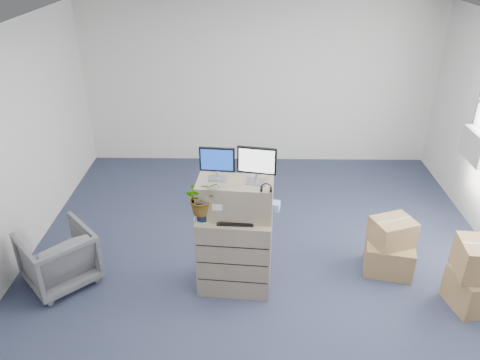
# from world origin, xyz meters

# --- Properties ---
(ground) EXTENTS (7.00, 7.00, 0.00)m
(ground) POSITION_xyz_m (0.00, 0.00, 0.00)
(ground) COLOR #2A324C
(ground) RESTS_ON ground
(wall_back) EXTENTS (6.00, 0.02, 2.80)m
(wall_back) POSITION_xyz_m (0.00, 3.51, 1.40)
(wall_back) COLOR silver
(wall_back) RESTS_ON ground
(ac_unit) EXTENTS (0.24, 0.60, 0.40)m
(ac_unit) POSITION_xyz_m (2.87, 1.40, 1.20)
(ac_unit) COLOR silver
(ac_unit) RESTS_ON wall_right
(filing_cabinet_lower) EXTENTS (0.86, 0.57, 0.96)m
(filing_cabinet_lower) POSITION_xyz_m (-0.33, 0.02, 0.48)
(filing_cabinet_lower) COLOR gray
(filing_cabinet_lower) RESTS_ON ground
(filing_cabinet_upper) EXTENTS (0.85, 0.48, 0.41)m
(filing_cabinet_upper) POSITION_xyz_m (-0.33, 0.07, 1.16)
(filing_cabinet_upper) COLOR gray
(filing_cabinet_upper) RESTS_ON filing_cabinet_lower
(monitor_left) EXTENTS (0.38, 0.16, 0.37)m
(monitor_left) POSITION_xyz_m (-0.52, 0.12, 1.57)
(monitor_left) COLOR #99999E
(monitor_left) RESTS_ON filing_cabinet_upper
(monitor_right) EXTENTS (0.41, 0.20, 0.41)m
(monitor_right) POSITION_xyz_m (-0.10, 0.05, 1.59)
(monitor_right) COLOR #99999E
(monitor_right) RESTS_ON filing_cabinet_upper
(headphones) EXTENTS (0.12, 0.02, 0.12)m
(headphones) POSITION_xyz_m (-0.00, -0.13, 1.40)
(headphones) COLOR black
(headphones) RESTS_ON filing_cabinet_upper
(keyboard) EXTENTS (0.40, 0.18, 0.02)m
(keyboard) POSITION_xyz_m (-0.32, -0.09, 0.97)
(keyboard) COLOR black
(keyboard) RESTS_ON filing_cabinet_lower
(mouse) EXTENTS (0.10, 0.08, 0.03)m
(mouse) POSITION_xyz_m (-0.05, -0.09, 0.97)
(mouse) COLOR silver
(mouse) RESTS_ON filing_cabinet_lower
(water_bottle) EXTENTS (0.07, 0.07, 0.26)m
(water_bottle) POSITION_xyz_m (-0.27, 0.04, 1.09)
(water_bottle) COLOR gray
(water_bottle) RESTS_ON filing_cabinet_lower
(phone_dock) EXTENTS (0.06, 0.05, 0.12)m
(phone_dock) POSITION_xyz_m (-0.39, 0.07, 1.00)
(phone_dock) COLOR silver
(phone_dock) RESTS_ON filing_cabinet_lower
(external_drive) EXTENTS (0.22, 0.18, 0.06)m
(external_drive) POSITION_xyz_m (-0.03, 0.08, 0.99)
(external_drive) COLOR black
(external_drive) RESTS_ON filing_cabinet_lower
(tissue_box) EXTENTS (0.26, 0.17, 0.09)m
(tissue_box) POSITION_xyz_m (0.04, 0.09, 1.06)
(tissue_box) COLOR #3F86D7
(tissue_box) RESTS_ON external_drive
(potted_plant) EXTENTS (0.47, 0.50, 0.40)m
(potted_plant) POSITION_xyz_m (-0.67, -0.04, 1.18)
(potted_plant) COLOR #9BB793
(potted_plant) RESTS_ON filing_cabinet_lower
(office_chair) EXTENTS (1.01, 1.01, 0.76)m
(office_chair) POSITION_xyz_m (-2.40, 0.06, 0.38)
(office_chair) COLOR #56575B
(office_chair) RESTS_ON ground
(cardboard_boxes) EXTENTS (1.50, 1.16, 0.83)m
(cardboard_boxes) POSITION_xyz_m (2.02, -0.02, 0.37)
(cardboard_boxes) COLOR #A2814E
(cardboard_boxes) RESTS_ON ground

